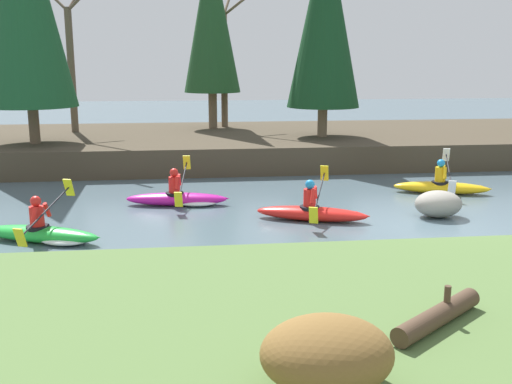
% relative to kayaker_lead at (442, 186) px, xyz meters
% --- Properties ---
extents(ground_plane, '(90.00, 90.00, 0.00)m').
position_rel_kayaker_lead_xyz_m(ground_plane, '(-1.80, -3.49, -0.22)').
color(ground_plane, '#4C606B').
extents(riverbank_far, '(44.00, 8.73, 0.95)m').
position_rel_kayaker_lead_xyz_m(riverbank_far, '(-1.80, 7.50, 0.25)').
color(riverbank_far, '#473D2D').
rests_on(riverbank_far, ground).
extents(conifer_tree_left, '(2.36, 2.36, 7.73)m').
position_rel_kayaker_lead_xyz_m(conifer_tree_left, '(-6.21, 9.26, 5.33)').
color(conifer_tree_left, brown).
rests_on(conifer_tree_left, riverbank_far).
extents(conifer_tree_mid_left, '(2.71, 2.71, 7.80)m').
position_rel_kayaker_lead_xyz_m(conifer_tree_mid_left, '(-2.22, 5.98, 5.17)').
color(conifer_tree_mid_left, '#7A664C').
rests_on(conifer_tree_mid_left, riverbank_far).
extents(bare_tree_mid_upstream, '(3.57, 3.53, 6.48)m').
position_rel_kayaker_lead_xyz_m(bare_tree_mid_upstream, '(-11.79, 8.69, 3.78)').
color(bare_tree_mid_upstream, brown).
rests_on(bare_tree_mid_upstream, riverbank_far).
extents(bare_tree_mid_downstream, '(3.54, 3.50, 6.43)m').
position_rel_kayaker_lead_xyz_m(bare_tree_mid_downstream, '(-5.64, 9.90, 3.75)').
color(bare_tree_mid_downstream, brown).
rests_on(bare_tree_mid_downstream, riverbank_far).
extents(shrub_clump_second, '(1.28, 1.07, 0.69)m').
position_rel_kayaker_lead_xyz_m(shrub_clump_second, '(-6.10, -11.20, 0.88)').
color(shrub_clump_second, brown).
rests_on(shrub_clump_second, riverbank_near).
extents(kayaker_lead, '(2.75, 2.02, 1.20)m').
position_rel_kayaker_lead_xyz_m(kayaker_lead, '(0.00, 0.00, 0.00)').
color(kayaker_lead, yellow).
rests_on(kayaker_lead, ground).
extents(kayaker_middle, '(2.74, 2.00, 1.20)m').
position_rel_kayaker_lead_xyz_m(kayaker_middle, '(-4.38, -2.51, 0.00)').
color(kayaker_middle, red).
rests_on(kayaker_middle, ground).
extents(kayaker_trailing, '(2.80, 2.07, 1.20)m').
position_rel_kayaker_lead_xyz_m(kayaker_trailing, '(-7.55, -0.57, -0.02)').
color(kayaker_trailing, '#C61999').
rests_on(kayaker_trailing, ground).
extents(kayaker_far_back, '(2.74, 2.00, 1.20)m').
position_rel_kayaker_lead_xyz_m(kayaker_far_back, '(-10.41, -3.56, -0.02)').
color(kayaker_far_back, green).
rests_on(kayaker_far_back, ground).
extents(boulder_midstream, '(1.17, 0.92, 0.66)m').
position_rel_kayaker_lead_xyz_m(boulder_midstream, '(-1.22, -2.54, 0.11)').
color(boulder_midstream, gray).
rests_on(boulder_midstream, ground).
extents(driftwood_log, '(1.45, 1.20, 0.44)m').
position_rel_kayaker_lead_xyz_m(driftwood_log, '(-4.49, -10.03, 0.66)').
color(driftwood_log, '#4C3828').
rests_on(driftwood_log, riverbank_near).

